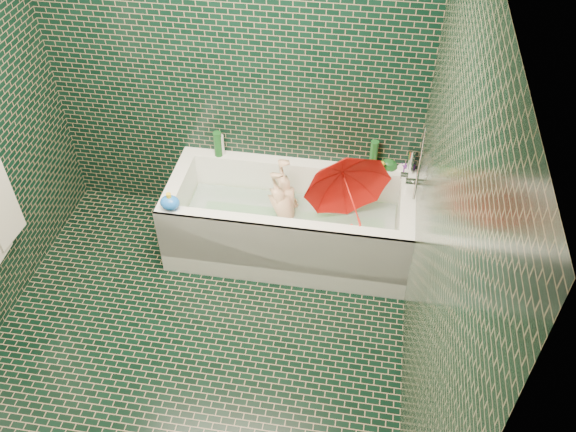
% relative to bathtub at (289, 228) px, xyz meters
% --- Properties ---
extents(floor, '(2.80, 2.80, 0.00)m').
position_rel_bathtub_xyz_m(floor, '(-0.45, -1.01, -0.21)').
color(floor, black).
rests_on(floor, ground).
extents(wall_back, '(2.80, 0.00, 2.80)m').
position_rel_bathtub_xyz_m(wall_back, '(-0.45, 0.39, 1.04)').
color(wall_back, black).
rests_on(wall_back, floor).
extents(wall_right, '(0.00, 2.80, 2.80)m').
position_rel_bathtub_xyz_m(wall_right, '(0.85, -1.01, 1.04)').
color(wall_right, black).
rests_on(wall_right, floor).
extents(bathtub, '(1.70, 0.75, 0.55)m').
position_rel_bathtub_xyz_m(bathtub, '(0.00, 0.00, 0.00)').
color(bathtub, white).
rests_on(bathtub, floor).
extents(bath_mat, '(1.35, 0.47, 0.01)m').
position_rel_bathtub_xyz_m(bath_mat, '(0.00, 0.02, -0.06)').
color(bath_mat, green).
rests_on(bath_mat, bathtub).
extents(water, '(1.48, 0.53, 0.00)m').
position_rel_bathtub_xyz_m(water, '(0.00, 0.02, 0.09)').
color(water, silver).
rests_on(water, bathtub).
extents(faucet, '(0.18, 0.19, 0.55)m').
position_rel_bathtub_xyz_m(faucet, '(0.81, 0.01, 0.56)').
color(faucet, silver).
rests_on(faucet, wall_right).
extents(child, '(0.88, 0.49, 0.30)m').
position_rel_bathtub_xyz_m(child, '(-0.03, 0.03, 0.10)').
color(child, '#DBAC89').
rests_on(child, bathtub).
extents(umbrella, '(0.88, 0.82, 0.81)m').
position_rel_bathtub_xyz_m(umbrella, '(0.42, -0.04, 0.38)').
color(umbrella, red).
rests_on(umbrella, bathtub).
extents(soap_bottle_a, '(0.12, 0.12, 0.24)m').
position_rel_bathtub_xyz_m(soap_bottle_a, '(0.75, 0.35, 0.34)').
color(soap_bottle_a, white).
rests_on(soap_bottle_a, bathtub).
extents(soap_bottle_b, '(0.12, 0.12, 0.20)m').
position_rel_bathtub_xyz_m(soap_bottle_b, '(0.80, 0.36, 0.34)').
color(soap_bottle_b, '#4B1D70').
rests_on(soap_bottle_b, bathtub).
extents(soap_bottle_c, '(0.15, 0.15, 0.18)m').
position_rel_bathtub_xyz_m(soap_bottle_c, '(0.64, 0.34, 0.34)').
color(soap_bottle_c, '#154C1C').
rests_on(soap_bottle_c, bathtub).
extents(bottle_right_tall, '(0.07, 0.07, 0.24)m').
position_rel_bathtub_xyz_m(bottle_right_tall, '(0.54, 0.34, 0.46)').
color(bottle_right_tall, '#154C1C').
rests_on(bottle_right_tall, bathtub).
extents(bottle_right_pump, '(0.06, 0.06, 0.19)m').
position_rel_bathtub_xyz_m(bottle_right_pump, '(0.80, 0.35, 0.44)').
color(bottle_right_pump, silver).
rests_on(bottle_right_pump, bathtub).
extents(bottle_left_tall, '(0.08, 0.08, 0.20)m').
position_rel_bathtub_xyz_m(bottle_left_tall, '(-0.58, 0.33, 0.44)').
color(bottle_left_tall, '#154C1C').
rests_on(bottle_left_tall, bathtub).
extents(bottle_left_short, '(0.06, 0.06, 0.16)m').
position_rel_bathtub_xyz_m(bottle_left_short, '(-0.56, 0.35, 0.42)').
color(bottle_left_short, white).
rests_on(bottle_left_short, bathtub).
extents(rubber_duck, '(0.11, 0.08, 0.08)m').
position_rel_bathtub_xyz_m(rubber_duck, '(0.58, 0.32, 0.38)').
color(rubber_duck, yellow).
rests_on(rubber_duck, bathtub).
extents(bath_toy, '(0.14, 0.12, 0.13)m').
position_rel_bathtub_xyz_m(bath_toy, '(-0.74, -0.30, 0.39)').
color(bath_toy, blue).
rests_on(bath_toy, bathtub).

